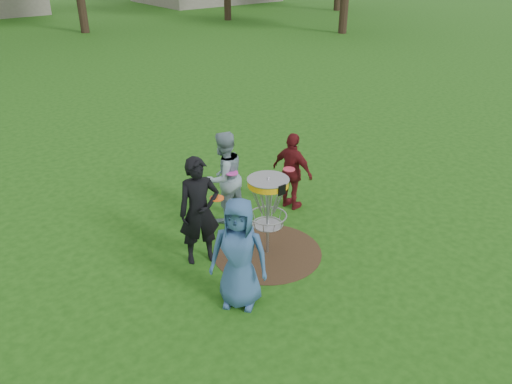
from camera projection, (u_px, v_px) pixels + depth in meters
ground at (267, 252)px, 8.26m from camera, size 100.00×100.00×0.00m
dirt_patch at (267, 252)px, 8.26m from camera, size 1.80×1.80×0.01m
player_blue at (239, 254)px, 6.76m from camera, size 0.92×0.95×1.65m
player_black at (199, 211)px, 7.69m from camera, size 0.75×0.62×1.77m
player_grey at (224, 177)px, 8.87m from camera, size 0.88×0.72×1.70m
player_maroon at (292, 172)px, 9.32m from camera, size 0.52×0.93×1.50m
disc_on_grass at (230, 282)px, 7.53m from camera, size 0.22×0.22×0.02m
disc_golf_basket at (268, 198)px, 7.80m from camera, size 0.66×0.67×1.38m
held_discs at (247, 191)px, 8.03m from camera, size 2.23×1.86×0.18m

